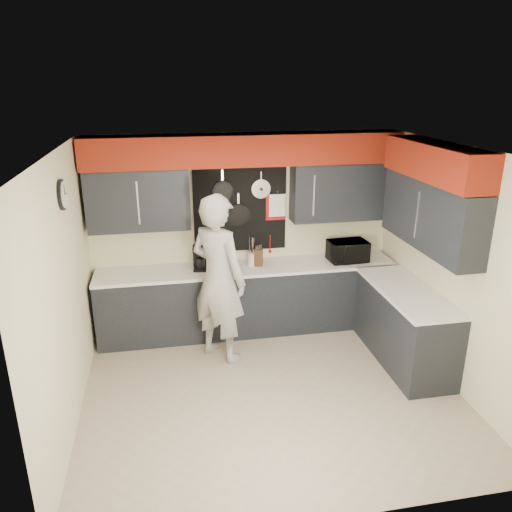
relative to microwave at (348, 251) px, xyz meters
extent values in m
plane|color=tan|center=(-1.34, -1.40, -1.06)|extent=(4.00, 4.00, 0.00)
cube|color=beige|center=(-1.34, 0.35, 0.24)|extent=(4.00, 0.01, 2.60)
cube|color=black|center=(-2.67, 0.19, 0.77)|extent=(1.24, 0.32, 0.75)
cube|color=black|center=(-0.06, 0.19, 0.77)|extent=(1.34, 0.32, 0.75)
cube|color=maroon|center=(-1.34, 0.17, 1.34)|extent=(3.94, 0.36, 0.38)
cube|color=black|center=(-1.39, 0.34, 0.57)|extent=(1.22, 0.03, 1.15)
cylinder|color=black|center=(-1.62, 0.30, 0.82)|extent=(0.26, 0.04, 0.26)
cylinder|color=black|center=(-1.42, 0.30, 0.49)|extent=(0.30, 0.04, 0.30)
cylinder|color=black|center=(-1.68, 0.30, 0.18)|extent=(0.27, 0.04, 0.27)
cylinder|color=silver|center=(-1.12, 0.30, 0.82)|extent=(0.25, 0.02, 0.25)
cube|color=#A70C0F|center=(-0.92, 0.32, 0.56)|extent=(0.26, 0.01, 0.34)
cube|color=white|center=(-0.90, 0.30, 0.59)|extent=(0.22, 0.01, 0.30)
cylinder|color=silver|center=(-1.84, 0.31, 0.07)|extent=(0.01, 0.01, 0.20)
cylinder|color=silver|center=(-1.56, 0.31, 0.07)|extent=(0.01, 0.01, 0.20)
cylinder|color=silver|center=(-1.27, 0.31, 0.07)|extent=(0.01, 0.01, 0.20)
cylinder|color=silver|center=(-0.99, 0.31, 0.07)|extent=(0.01, 0.01, 0.20)
cube|color=beige|center=(0.65, -1.40, 0.24)|extent=(0.01, 3.50, 2.60)
cube|color=black|center=(0.50, -1.10, 0.77)|extent=(0.32, 1.70, 0.75)
cube|color=maroon|center=(0.48, -1.10, 1.34)|extent=(0.36, 1.70, 0.38)
cube|color=beige|center=(-3.34, -1.40, 0.24)|extent=(0.01, 3.50, 2.60)
cylinder|color=black|center=(-3.32, -1.00, 1.12)|extent=(0.04, 0.30, 0.30)
cylinder|color=white|center=(-3.30, -1.00, 1.12)|extent=(0.01, 0.26, 0.26)
cube|color=black|center=(-1.34, 0.05, -0.62)|extent=(3.90, 0.60, 0.88)
cube|color=silver|center=(-1.34, 0.04, -0.16)|extent=(3.90, 0.63, 0.04)
cube|color=black|center=(0.36, -1.05, -0.62)|extent=(0.60, 1.60, 0.88)
cube|color=silver|center=(0.34, -1.05, -0.16)|extent=(0.63, 1.60, 0.04)
cube|color=black|center=(-1.34, -0.21, -1.01)|extent=(3.90, 0.06, 0.10)
imported|color=black|center=(0.00, 0.00, 0.00)|extent=(0.52, 0.37, 0.28)
cube|color=#3B2213|center=(-1.20, 0.05, -0.03)|extent=(0.13, 0.13, 0.23)
cylinder|color=silver|center=(-1.27, 0.08, -0.06)|extent=(0.13, 0.13, 0.17)
cube|color=black|center=(-1.96, 0.04, -0.12)|extent=(0.20, 0.24, 0.03)
cube|color=black|center=(-1.96, 0.12, 0.02)|extent=(0.18, 0.09, 0.29)
cube|color=black|center=(-1.96, 0.04, 0.15)|extent=(0.20, 0.24, 0.06)
cylinder|color=black|center=(-1.96, 0.02, -0.04)|extent=(0.11, 0.11, 0.13)
imported|color=#A1A19F|center=(-1.80, -0.56, -0.04)|extent=(0.87, 0.88, 2.04)
camera|label=1|loc=(-2.37, -5.94, 2.17)|focal=35.00mm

